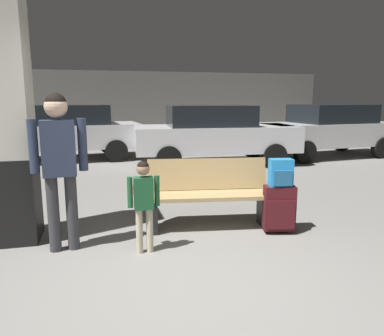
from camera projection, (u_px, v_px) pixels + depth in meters
ground_plane at (145, 190)px, 7.11m from camera, size 18.00×18.00×0.10m
garage_back_wall at (118, 106)px, 15.29m from camera, size 18.00×0.12×2.80m
structural_pillar at (4, 107)px, 4.16m from camera, size 0.57×0.57×3.18m
bench at (209, 194)px, 4.84m from camera, size 1.66×0.74×0.89m
suitcase at (279, 208)px, 4.62m from camera, size 0.41×0.30×0.60m
backpack_bright at (281, 173)px, 4.54m from camera, size 0.30×0.23×0.34m
child at (144, 197)px, 3.97m from camera, size 0.35×0.21×1.02m
adult at (59, 155)px, 3.95m from camera, size 0.59×0.24×1.73m
parked_car_far at (65, 131)px, 10.14m from camera, size 4.24×2.09×1.51m
parked_car_side at (328, 129)px, 10.76m from camera, size 4.24×2.10×1.51m
parked_car_near at (214, 133)px, 9.50m from camera, size 4.22×2.03×1.51m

